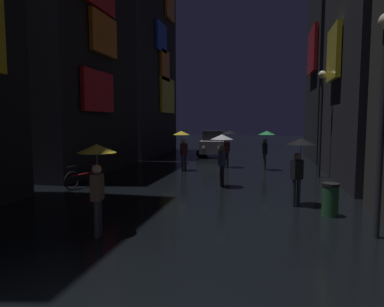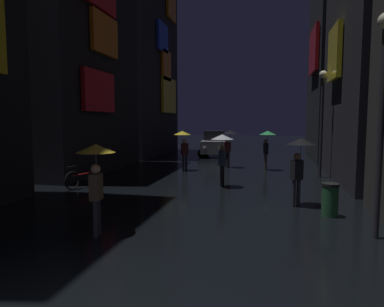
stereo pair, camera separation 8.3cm
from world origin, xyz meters
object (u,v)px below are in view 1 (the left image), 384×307
object	(u,v)px
pedestrian_near_crossing_green	(266,139)
bicycle_parked_at_storefront	(83,178)
pedestrian_far_right_clear	(222,146)
pedestrian_foreground_left_yellow	(97,164)
streetlamp_right_far	(321,110)
pedestrian_midstreet_centre_black	(228,138)
car_distant	(213,144)
streetlamp_right_near	(383,98)
trash_bin	(330,200)
pedestrian_midstreet_left_yellow	(182,139)
pedestrian_foreground_right_black	(300,153)

from	to	relation	value
pedestrian_near_crossing_green	bicycle_parked_at_storefront	xyz separation A→B (m)	(-7.14, -6.52, -1.28)
pedestrian_far_right_clear	pedestrian_foreground_left_yellow	bearing A→B (deg)	-107.98
pedestrian_far_right_clear	streetlamp_right_far	world-z (taller)	streetlamp_right_far
pedestrian_midstreet_centre_black	bicycle_parked_at_storefront	xyz separation A→B (m)	(-5.05, -7.08, -1.28)
car_distant	streetlamp_right_far	bearing A→B (deg)	-53.63
pedestrian_midstreet_centre_black	streetlamp_right_near	distance (m)	12.06
trash_bin	pedestrian_midstreet_left_yellow	bearing A→B (deg)	128.40
pedestrian_foreground_left_yellow	streetlamp_right_far	distance (m)	11.64
streetlamp_right_far	pedestrian_near_crossing_green	bearing A→B (deg)	141.83
pedestrian_near_crossing_green	streetlamp_right_near	size ratio (longest dim) A/B	0.43
streetlamp_right_far	car_distant	bearing A→B (deg)	126.37
pedestrian_midstreet_centre_black	streetlamp_right_far	world-z (taller)	streetlamp_right_far
pedestrian_foreground_left_yellow	streetlamp_right_far	size ratio (longest dim) A/B	0.43
pedestrian_foreground_right_black	pedestrian_near_crossing_green	xyz separation A→B (m)	(-1.00, 7.79, 0.00)
pedestrian_far_right_clear	car_distant	size ratio (longest dim) A/B	0.50
pedestrian_midstreet_left_yellow	streetlamp_right_near	size ratio (longest dim) A/B	0.43
pedestrian_foreground_left_yellow	trash_bin	world-z (taller)	pedestrian_foreground_left_yellow
pedestrian_foreground_left_yellow	car_distant	world-z (taller)	pedestrian_foreground_left_yellow
pedestrian_midstreet_centre_black	pedestrian_foreground_left_yellow	bearing A→B (deg)	-98.10
pedestrian_midstreet_left_yellow	streetlamp_right_near	bearing A→B (deg)	-54.06
pedestrian_near_crossing_green	pedestrian_midstreet_left_yellow	xyz separation A→B (m)	(-4.38, -1.09, 0.00)
pedestrian_midstreet_centre_black	bicycle_parked_at_storefront	world-z (taller)	pedestrian_midstreet_centre_black
pedestrian_midstreet_centre_black	pedestrian_near_crossing_green	size ratio (longest dim) A/B	1.00
pedestrian_near_crossing_green	trash_bin	world-z (taller)	pedestrian_near_crossing_green
pedestrian_far_right_clear	pedestrian_midstreet_left_yellow	xyz separation A→B (m)	(-2.64, 4.11, 0.00)
pedestrian_foreground_left_yellow	car_distant	size ratio (longest dim) A/B	0.50
bicycle_parked_at_storefront	streetlamp_right_far	distance (m)	10.99
trash_bin	streetlamp_right_near	bearing A→B (deg)	-67.47
trash_bin	pedestrian_foreground_left_yellow	bearing A→B (deg)	-153.45
bicycle_parked_at_storefront	trash_bin	distance (m)	9.19
pedestrian_foreground_left_yellow	streetlamp_right_near	distance (m)	6.55
pedestrian_foreground_right_black	pedestrian_far_right_clear	bearing A→B (deg)	136.60
bicycle_parked_at_storefront	streetlamp_right_far	world-z (taller)	streetlamp_right_far
pedestrian_foreground_right_black	pedestrian_near_crossing_green	distance (m)	7.85
pedestrian_midstreet_left_yellow	trash_bin	distance (m)	9.96
pedestrian_far_right_clear	car_distant	xyz separation A→B (m)	(-2.14, 11.87, -0.74)
pedestrian_near_crossing_green	pedestrian_foreground_left_yellow	size ratio (longest dim) A/B	1.00
bicycle_parked_at_storefront	pedestrian_near_crossing_green	bearing A→B (deg)	42.43
pedestrian_near_crossing_green	pedestrian_far_right_clear	world-z (taller)	same
pedestrian_near_crossing_green	bicycle_parked_at_storefront	bearing A→B (deg)	-137.57
pedestrian_midstreet_centre_black	trash_bin	distance (m)	10.21
pedestrian_foreground_right_black	pedestrian_midstreet_centre_black	xyz separation A→B (m)	(-3.10, 8.34, 0.00)
pedestrian_midstreet_left_yellow	streetlamp_right_near	xyz separation A→B (m)	(6.84, -9.43, 1.48)
pedestrian_near_crossing_green	pedestrian_midstreet_left_yellow	size ratio (longest dim) A/B	1.00
car_distant	streetlamp_right_far	size ratio (longest dim) A/B	0.86
streetlamp_right_far	bicycle_parked_at_storefront	bearing A→B (deg)	-154.43
pedestrian_midstreet_left_yellow	bicycle_parked_at_storefront	distance (m)	6.23
pedestrian_foreground_right_black	pedestrian_near_crossing_green	size ratio (longest dim) A/B	1.00
car_distant	streetlamp_right_far	world-z (taller)	streetlamp_right_far
pedestrian_foreground_left_yellow	trash_bin	bearing A→B (deg)	26.55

